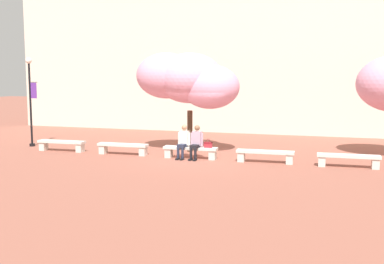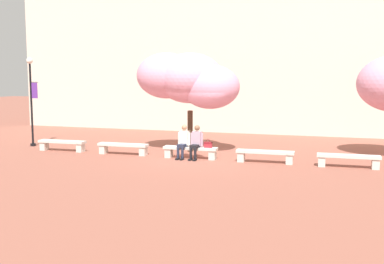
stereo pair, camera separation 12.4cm
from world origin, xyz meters
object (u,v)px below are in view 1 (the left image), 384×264
(stone_bench_east_end, at_px, (348,159))
(handbag, at_px, (208,144))
(stone_bench_west_end, at_px, (62,144))
(stone_bench_near_west, at_px, (123,147))
(stone_bench_center, at_px, (190,150))
(cherry_tree_main, at_px, (188,80))
(lamp_post_with_banner, at_px, (30,93))
(stone_bench_near_east, at_px, (265,154))
(person_seated_right, at_px, (196,141))
(person_seated_left, at_px, (183,140))

(stone_bench_east_end, relative_size, handbag, 6.20)
(stone_bench_west_end, height_order, stone_bench_near_west, same)
(stone_bench_center, xyz_separation_m, handbag, (0.71, -0.01, 0.27))
(handbag, xyz_separation_m, cherry_tree_main, (-1.28, 1.44, 2.42))
(stone_bench_east_end, bearing_deg, cherry_tree_main, 167.19)
(cherry_tree_main, bearing_deg, lamp_post_with_banner, -175.08)
(stone_bench_center, relative_size, stone_bench_near_east, 1.00)
(stone_bench_near_west, height_order, stone_bench_east_end, same)
(stone_bench_near_east, bearing_deg, stone_bench_west_end, 180.00)
(stone_bench_east_end, relative_size, person_seated_right, 1.63)
(stone_bench_near_east, distance_m, stone_bench_east_end, 2.86)
(stone_bench_east_end, relative_size, person_seated_left, 1.63)
(person_seated_left, bearing_deg, person_seated_right, 0.01)
(person_seated_right, bearing_deg, stone_bench_near_east, 1.17)
(stone_bench_near_west, bearing_deg, person_seated_right, -0.98)
(cherry_tree_main, bearing_deg, stone_bench_near_east, -22.62)
(stone_bench_near_east, bearing_deg, stone_bench_near_west, 180.00)
(stone_bench_near_east, relative_size, stone_bench_east_end, 1.00)
(stone_bench_center, height_order, handbag, handbag)
(stone_bench_west_end, height_order, stone_bench_center, same)
(stone_bench_center, relative_size, cherry_tree_main, 0.49)
(stone_bench_center, bearing_deg, lamp_post_with_banner, 174.09)
(stone_bench_near_west, distance_m, lamp_post_with_banner, 5.43)
(stone_bench_near_west, xyz_separation_m, stone_bench_east_end, (8.58, 0.00, 0.00))
(stone_bench_near_west, xyz_separation_m, person_seated_right, (3.11, -0.05, 0.39))
(stone_bench_near_east, xyz_separation_m, lamp_post_with_banner, (-10.67, 0.81, 2.08))
(lamp_post_with_banner, bearing_deg, stone_bench_center, -5.91)
(stone_bench_west_end, distance_m, stone_bench_east_end, 11.44)
(handbag, bearing_deg, stone_bench_west_end, 179.95)
(stone_bench_east_end, relative_size, lamp_post_with_banner, 0.53)
(stone_bench_near_west, distance_m, person_seated_right, 3.13)
(cherry_tree_main, distance_m, lamp_post_with_banner, 7.28)
(stone_bench_center, bearing_deg, cherry_tree_main, 111.89)
(stone_bench_west_end, relative_size, person_seated_right, 1.63)
(lamp_post_with_banner, bearing_deg, person_seated_right, -6.10)
(stone_bench_near_west, height_order, cherry_tree_main, cherry_tree_main)
(cherry_tree_main, bearing_deg, stone_bench_near_west, -147.94)
(person_seated_left, distance_m, handbag, 0.98)
(stone_bench_east_end, bearing_deg, stone_bench_center, 180.00)
(stone_bench_center, bearing_deg, stone_bench_near_east, 0.00)
(stone_bench_near_east, xyz_separation_m, person_seated_left, (-3.12, -0.05, 0.39))
(stone_bench_east_end, distance_m, handbag, 5.02)
(stone_bench_near_west, bearing_deg, stone_bench_center, 0.00)
(stone_bench_center, distance_m, person_seated_right, 0.46)
(stone_bench_west_end, xyz_separation_m, cherry_tree_main, (5.14, 1.43, 2.69))
(handbag, bearing_deg, person_seated_right, -173.99)
(lamp_post_with_banner, bearing_deg, stone_bench_west_end, -21.16)
(stone_bench_center, bearing_deg, person_seated_left, -168.49)
(stone_bench_center, height_order, stone_bench_east_end, same)
(handbag, height_order, cherry_tree_main, cherry_tree_main)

